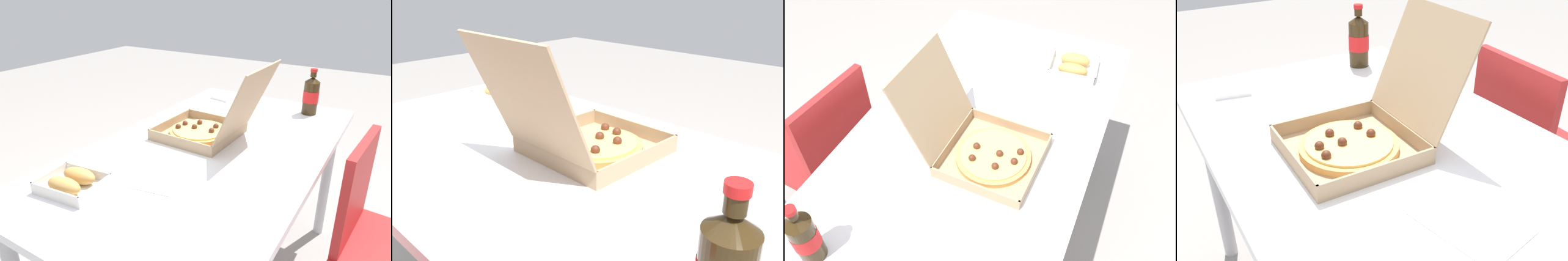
{
  "view_description": "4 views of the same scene",
  "coord_description": "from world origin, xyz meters",
  "views": [
    {
      "loc": [
        1.1,
        0.6,
        1.32
      ],
      "look_at": [
        -0.02,
        -0.08,
        0.77
      ],
      "focal_mm": 32.25,
      "sensor_mm": 36.0,
      "label": 1
    },
    {
      "loc": [
        -0.75,
        0.63,
        1.16
      ],
      "look_at": [
        -0.06,
        -0.09,
        0.78
      ],
      "focal_mm": 37.87,
      "sensor_mm": 36.0,
      "label": 2
    },
    {
      "loc": [
        -0.93,
        -0.43,
        1.81
      ],
      "look_at": [
        0.01,
        -0.02,
        0.74
      ],
      "focal_mm": 39.08,
      "sensor_mm": 36.0,
      "label": 3
    },
    {
      "loc": [
        0.74,
        -0.53,
        1.3
      ],
      "look_at": [
        -0.04,
        -0.05,
        0.79
      ],
      "focal_mm": 39.84,
      "sensor_mm": 36.0,
      "label": 4
    }
  ],
  "objects": [
    {
      "name": "cola_bottle",
      "position": [
        -0.59,
        0.22,
        0.82
      ],
      "size": [
        0.07,
        0.07,
        0.22
      ],
      "color": "#33230F",
      "rests_on": "dining_table"
    },
    {
      "name": "dining_table",
      "position": [
        0.0,
        0.0,
        0.65
      ],
      "size": [
        1.48,
        0.83,
        0.72
      ],
      "color": "white",
      "rests_on": "ground_plane"
    },
    {
      "name": "chair",
      "position": [
        -0.1,
        0.65,
        0.48
      ],
      "size": [
        0.44,
        0.44,
        0.83
      ],
      "color": "red",
      "rests_on": "ground_plane"
    },
    {
      "name": "napkin_pile",
      "position": [
        -0.6,
        -0.25,
        0.73
      ],
      "size": [
        0.13,
        0.13,
        0.02
      ],
      "primitive_type": "cube",
      "rotation": [
        0.0,
        0.0,
        -0.18
      ],
      "color": "white",
      "rests_on": "dining_table"
    },
    {
      "name": "pizza_box_open",
      "position": [
        -0.07,
        -0.06,
        0.77
      ],
      "size": [
        0.32,
        0.44,
        0.33
      ],
      "color": "tan",
      "rests_on": "dining_table"
    },
    {
      "name": "bread_side_box",
      "position": [
        0.49,
        -0.22,
        0.75
      ],
      "size": [
        0.17,
        0.2,
        0.06
      ],
      "color": "white",
      "rests_on": "dining_table"
    },
    {
      "name": "paper_menu",
      "position": [
        0.28,
        -0.02,
        0.72
      ],
      "size": [
        0.23,
        0.19,
        0.0
      ],
      "primitive_type": "cube",
      "rotation": [
        0.0,
        0.0,
        0.18
      ],
      "color": "white",
      "rests_on": "dining_table"
    }
  ]
}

